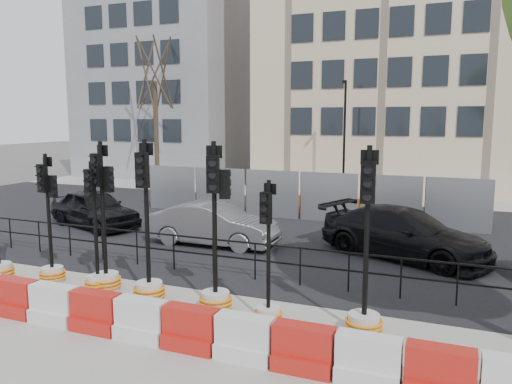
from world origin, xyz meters
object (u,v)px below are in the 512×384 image
at_px(traffic_signal_d, 105,256).
at_px(car_a, 94,209).
at_px(car_c, 404,234).
at_px(traffic_signal_h, 365,299).

bearing_deg(traffic_signal_d, car_a, 139.89).
relative_size(traffic_signal_d, car_c, 0.65).
xyz_separation_m(traffic_signal_d, car_a, (-5.00, 5.63, -0.14)).
xyz_separation_m(traffic_signal_d, traffic_signal_h, (6.21, -0.24, -0.10)).
relative_size(traffic_signal_d, car_a, 0.79).
height_order(traffic_signal_d, car_a, traffic_signal_d).
bearing_deg(car_a, car_c, -70.67).
height_order(traffic_signal_h, car_c, traffic_signal_h).
distance_m(traffic_signal_d, traffic_signal_h, 6.22).
height_order(traffic_signal_d, car_c, traffic_signal_d).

